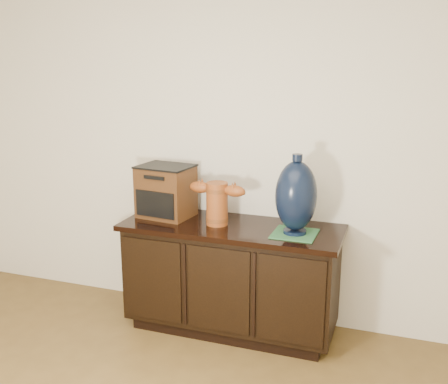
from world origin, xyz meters
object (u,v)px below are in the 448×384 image
at_px(terracotta_vessel, 217,201).
at_px(tv_radio, 166,191).
at_px(sideboard, 231,277).
at_px(spray_can, 217,206).
at_px(lamp_base, 296,196).

distance_m(terracotta_vessel, tv_radio, 0.40).
distance_m(sideboard, spray_can, 0.49).
distance_m(tv_radio, lamp_base, 0.93).
height_order(terracotta_vessel, tv_radio, tv_radio).
relative_size(tv_radio, lamp_base, 0.78).
relative_size(terracotta_vessel, spray_can, 2.46).
bearing_deg(spray_can, terracotta_vessel, -70.40).
bearing_deg(terracotta_vessel, tv_radio, 176.20).
height_order(sideboard, spray_can, spray_can).
distance_m(sideboard, terracotta_vessel, 0.54).
bearing_deg(lamp_base, sideboard, 174.24).
relative_size(sideboard, spray_can, 8.91).
bearing_deg(tv_radio, terracotta_vessel, -1.84).
height_order(sideboard, lamp_base, lamp_base).
height_order(terracotta_vessel, lamp_base, lamp_base).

